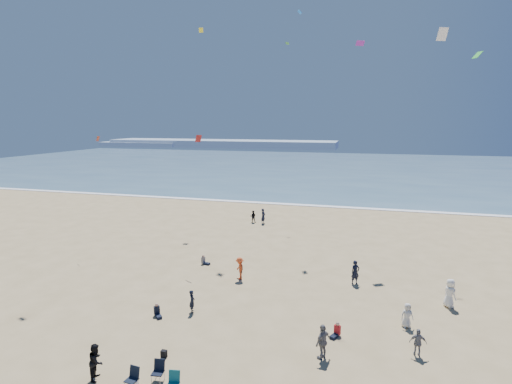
# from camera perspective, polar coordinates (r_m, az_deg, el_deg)

# --- Properties ---
(ocean) EXTENTS (220.00, 100.00, 0.06)m
(ocean) POSITION_cam_1_polar(r_m,az_deg,el_deg) (107.99, 11.32, 3.43)
(ocean) COLOR #476B84
(ocean) RESTS_ON ground
(surf_line) EXTENTS (220.00, 1.20, 0.08)m
(surf_line) POSITION_cam_1_polar(r_m,az_deg,el_deg) (58.80, 7.71, -1.92)
(surf_line) COLOR white
(surf_line) RESTS_ON ground
(headland_far) EXTENTS (110.00, 20.00, 3.20)m
(headland_far) POSITION_cam_1_polar(r_m,az_deg,el_deg) (194.44, -4.99, 6.93)
(headland_far) COLOR #7A8EA8
(headland_far) RESTS_ON ground
(headland_near) EXTENTS (40.00, 14.00, 2.00)m
(headland_near) POSITION_cam_1_polar(r_m,az_deg,el_deg) (207.43, -15.97, 6.61)
(headland_near) COLOR #7A8EA8
(headland_near) RESTS_ON ground
(standing_flyers) EXTENTS (31.82, 45.22, 1.94)m
(standing_flyers) POSITION_cam_1_polar(r_m,az_deg,el_deg) (24.65, 6.96, -17.24)
(standing_flyers) COLOR gray
(standing_flyers) RESTS_ON ground
(seated_group) EXTENTS (14.05, 19.34, 0.84)m
(seated_group) POSITION_cam_1_polar(r_m,az_deg,el_deg) (23.87, -1.06, -19.41)
(seated_group) COLOR white
(seated_group) RESTS_ON ground
(chair_cluster) EXTENTS (2.68, 1.47, 1.00)m
(chair_cluster) POSITION_cam_1_polar(r_m,az_deg,el_deg) (20.82, -14.38, -24.35)
(chair_cluster) COLOR black
(chair_cluster) RESTS_ON ground
(black_backpack) EXTENTS (0.30, 0.22, 0.38)m
(black_backpack) POSITION_cam_1_polar(r_m,az_deg,el_deg) (23.00, -13.02, -21.60)
(black_backpack) COLOR black
(black_backpack) RESTS_ON ground
(kites_aloft) EXTENTS (41.26, 39.91, 29.24)m
(kites_aloft) POSITION_cam_1_polar(r_m,az_deg,el_deg) (26.65, 20.83, 15.65)
(kites_aloft) COLOR #48992D
(kites_aloft) RESTS_ON ground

